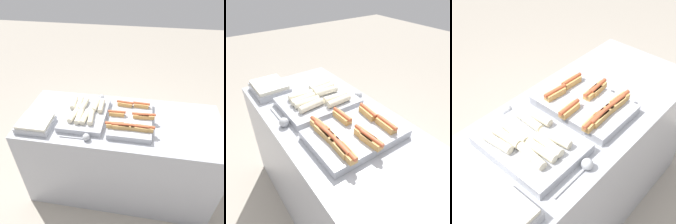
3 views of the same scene
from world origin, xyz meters
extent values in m
plane|color=#ADA393|center=(0.00, 0.00, 0.00)|extent=(12.00, 12.00, 0.00)
cube|color=#A8AAB2|center=(0.00, 0.00, 0.45)|extent=(1.74, 0.73, 0.90)
cube|color=#A8AAB2|center=(0.09, 0.00, 0.92)|extent=(0.35, 0.52, 0.05)
cube|color=tan|center=(0.02, 0.15, 0.97)|extent=(0.13, 0.06, 0.04)
cylinder|color=#C15633|center=(0.02, 0.15, 0.99)|extent=(0.15, 0.04, 0.02)
cube|color=tan|center=(0.21, -0.15, 0.97)|extent=(0.13, 0.05, 0.04)
cylinder|color=#C15633|center=(0.21, -0.15, 0.99)|extent=(0.15, 0.03, 0.02)
cube|color=tan|center=(-0.03, 0.00, 0.97)|extent=(0.13, 0.05, 0.04)
cylinder|color=#C15633|center=(-0.03, 0.00, 0.99)|extent=(0.15, 0.03, 0.02)
cube|color=tan|center=(0.17, 0.00, 0.97)|extent=(0.13, 0.05, 0.04)
cylinder|color=#C15633|center=(0.17, 0.00, 0.99)|extent=(0.15, 0.03, 0.02)
cube|color=tan|center=(0.06, -0.15, 0.97)|extent=(0.13, 0.05, 0.04)
cylinder|color=#C15633|center=(0.06, -0.15, 0.99)|extent=(0.15, 0.02, 0.02)
cube|color=tan|center=(0.17, 0.16, 0.97)|extent=(0.13, 0.05, 0.04)
cylinder|color=#C15633|center=(0.17, 0.16, 0.99)|extent=(0.15, 0.03, 0.02)
cube|color=tan|center=(0.02, -0.16, 0.97)|extent=(0.13, 0.05, 0.04)
cylinder|color=#C15633|center=(0.02, -0.16, 0.99)|extent=(0.15, 0.03, 0.02)
cube|color=tan|center=(0.22, 0.00, 0.97)|extent=(0.13, 0.06, 0.04)
cylinder|color=#C15633|center=(0.22, 0.00, 0.99)|extent=(0.15, 0.04, 0.02)
cube|color=tan|center=(-0.03, -0.15, 0.97)|extent=(0.13, 0.06, 0.04)
cylinder|color=#C15633|center=(-0.03, -0.15, 0.99)|extent=(0.15, 0.04, 0.02)
cube|color=tan|center=(0.17, -0.16, 0.97)|extent=(0.13, 0.05, 0.04)
cylinder|color=#C15633|center=(0.17, -0.16, 0.99)|extent=(0.15, 0.03, 0.02)
cube|color=#A8AAB2|center=(-0.32, 0.00, 0.92)|extent=(0.37, 0.49, 0.05)
cylinder|color=beige|center=(-0.39, -0.09, 0.97)|extent=(0.06, 0.17, 0.04)
cylinder|color=beige|center=(-0.24, -0.09, 0.97)|extent=(0.06, 0.17, 0.04)
cylinder|color=beige|center=(-0.34, 0.08, 0.97)|extent=(0.06, 0.17, 0.04)
cylinder|color=beige|center=(-0.39, 0.09, 0.97)|extent=(0.05, 0.17, 0.04)
cylinder|color=beige|center=(-0.29, -0.09, 0.97)|extent=(0.05, 0.17, 0.04)
cylinder|color=beige|center=(-0.24, 0.09, 0.97)|extent=(0.05, 0.17, 0.04)
cylinder|color=beige|center=(-0.44, 0.09, 0.97)|extent=(0.06, 0.17, 0.04)
cylinder|color=beige|center=(-0.19, 0.08, 0.97)|extent=(0.05, 0.17, 0.04)
cylinder|color=beige|center=(-0.34, -0.09, 0.97)|extent=(0.05, 0.17, 0.04)
cube|color=#A8AAB2|center=(-0.69, -0.20, 0.92)|extent=(0.28, 0.24, 0.05)
cube|color=silver|center=(-0.69, -0.20, 0.96)|extent=(0.26, 0.22, 0.02)
cylinder|color=#B2B5BA|center=(-0.34, -0.28, 0.90)|extent=(0.22, 0.01, 0.01)
sphere|color=#B2B5BA|center=(-0.23, -0.28, 0.93)|extent=(0.06, 0.06, 0.06)
cylinder|color=#B2B5BA|center=(-0.34, 0.28, 0.90)|extent=(0.23, 0.02, 0.01)
sphere|color=#B2B5BA|center=(-0.23, 0.28, 0.93)|extent=(0.06, 0.06, 0.06)
camera|label=1|loc=(0.16, -1.46, 2.11)|focal=35.00mm
camera|label=2|loc=(0.80, -0.61, 1.71)|focal=35.00mm
camera|label=3|loc=(-0.99, -0.81, 2.04)|focal=50.00mm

